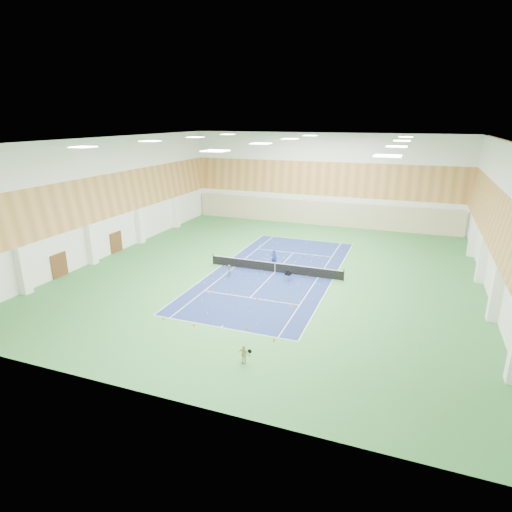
# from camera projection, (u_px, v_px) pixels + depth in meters

# --- Properties ---
(ground) EXTENTS (40.00, 40.00, 0.00)m
(ground) POSITION_uv_depth(u_px,v_px,m) (275.00, 272.00, 40.12)
(ground) COLOR #317438
(ground) RESTS_ON ground
(room_shell) EXTENTS (36.00, 40.00, 12.00)m
(room_shell) POSITION_uv_depth(u_px,v_px,m) (276.00, 209.00, 38.26)
(room_shell) COLOR white
(room_shell) RESTS_ON ground
(wood_cladding) EXTENTS (36.00, 40.00, 8.00)m
(wood_cladding) POSITION_uv_depth(u_px,v_px,m) (276.00, 187.00, 37.64)
(wood_cladding) COLOR #C48549
(wood_cladding) RESTS_ON room_shell
(ceiling_light_grid) EXTENTS (21.40, 25.40, 0.06)m
(ceiling_light_grid) POSITION_uv_depth(u_px,v_px,m) (277.00, 141.00, 36.43)
(ceiling_light_grid) COLOR white
(ceiling_light_grid) RESTS_ON room_shell
(court_surface) EXTENTS (10.97, 23.77, 0.01)m
(court_surface) POSITION_uv_depth(u_px,v_px,m) (275.00, 272.00, 40.11)
(court_surface) COLOR navy
(court_surface) RESTS_ON ground
(tennis_balls_scatter) EXTENTS (10.57, 22.77, 0.07)m
(tennis_balls_scatter) POSITION_uv_depth(u_px,v_px,m) (275.00, 272.00, 40.10)
(tennis_balls_scatter) COLOR #DBF62A
(tennis_balls_scatter) RESTS_ON ground
(tennis_net) EXTENTS (12.80, 0.10, 1.10)m
(tennis_net) POSITION_uv_depth(u_px,v_px,m) (275.00, 267.00, 39.95)
(tennis_net) COLOR black
(tennis_net) RESTS_ON ground
(back_curtain) EXTENTS (35.40, 0.16, 3.20)m
(back_curtain) POSITION_uv_depth(u_px,v_px,m) (321.00, 213.00, 57.20)
(back_curtain) COLOR #C6B793
(back_curtain) RESTS_ON ground
(door_left_a) EXTENTS (0.08, 1.80, 2.20)m
(door_left_a) POSITION_uv_depth(u_px,v_px,m) (59.00, 265.00, 38.65)
(door_left_a) COLOR #593319
(door_left_a) RESTS_ON ground
(door_left_b) EXTENTS (0.08, 1.80, 2.20)m
(door_left_b) POSITION_uv_depth(u_px,v_px,m) (116.00, 242.00, 45.77)
(door_left_b) COLOR #593319
(door_left_b) RESTS_ON ground
(coach) EXTENTS (0.59, 0.39, 1.59)m
(coach) POSITION_uv_depth(u_px,v_px,m) (274.00, 258.00, 41.66)
(coach) COLOR navy
(coach) RESTS_ON ground
(child_court) EXTENTS (0.66, 0.59, 1.11)m
(child_court) POSITION_uv_depth(u_px,v_px,m) (229.00, 271.00, 38.85)
(child_court) COLOR gray
(child_court) RESTS_ON ground
(child_apron) EXTENTS (0.73, 0.43, 1.17)m
(child_apron) POSITION_uv_depth(u_px,v_px,m) (244.00, 354.00, 25.12)
(child_apron) COLOR tan
(child_apron) RESTS_ON ground
(ball_cart) EXTENTS (0.58, 0.58, 0.83)m
(ball_cart) POSITION_uv_depth(u_px,v_px,m) (288.00, 276.00, 37.91)
(ball_cart) COLOR black
(ball_cart) RESTS_ON ground
(cone_svc_a) EXTENTS (0.23, 0.23, 0.25)m
(cone_svc_a) POSITION_uv_depth(u_px,v_px,m) (212.00, 290.00, 35.73)
(cone_svc_a) COLOR #EB540C
(cone_svc_a) RESTS_ON ground
(cone_svc_b) EXTENTS (0.20, 0.20, 0.22)m
(cone_svc_b) POSITION_uv_depth(u_px,v_px,m) (235.00, 293.00, 35.05)
(cone_svc_b) COLOR #F14D0C
(cone_svc_b) RESTS_ON ground
(cone_svc_c) EXTENTS (0.23, 0.23, 0.25)m
(cone_svc_c) POSITION_uv_depth(u_px,v_px,m) (257.00, 299.00, 33.84)
(cone_svc_c) COLOR #FC480D
(cone_svc_c) RESTS_ON ground
(cone_svc_d) EXTENTS (0.22, 0.22, 0.24)m
(cone_svc_d) POSITION_uv_depth(u_px,v_px,m) (292.00, 305.00, 32.82)
(cone_svc_d) COLOR orange
(cone_svc_d) RESTS_ON ground
(cone_base_a) EXTENTS (0.19, 0.19, 0.21)m
(cone_base_a) POSITION_uv_depth(u_px,v_px,m) (164.00, 318.00, 30.68)
(cone_base_a) COLOR #EE530C
(cone_base_a) RESTS_ON ground
(cone_base_b) EXTENTS (0.22, 0.22, 0.24)m
(cone_base_b) POSITION_uv_depth(u_px,v_px,m) (194.00, 324.00, 29.74)
(cone_base_b) COLOR orange
(cone_base_b) RESTS_ON ground
(cone_base_c) EXTENTS (0.18, 0.18, 0.20)m
(cone_base_c) POSITION_uv_depth(u_px,v_px,m) (247.00, 328.00, 29.30)
(cone_base_c) COLOR #EC490C
(cone_base_c) RESTS_ON ground
(cone_base_d) EXTENTS (0.20, 0.20, 0.22)m
(cone_base_d) POSITION_uv_depth(u_px,v_px,m) (274.00, 339.00, 27.76)
(cone_base_d) COLOR #F5400C
(cone_base_d) RESTS_ON ground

